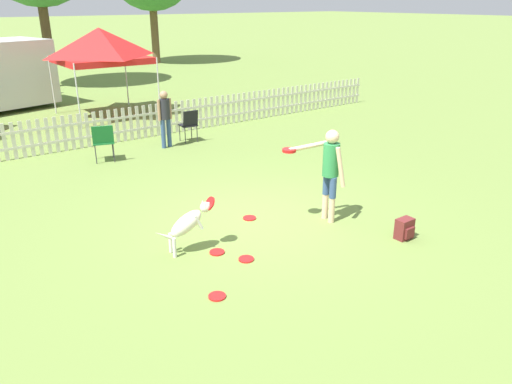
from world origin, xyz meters
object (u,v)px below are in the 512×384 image
(frisbee_near_dog, at_px, (249,218))
(folding_chair_blue_left, at_px, (189,123))
(folding_chair_center, at_px, (103,140))
(spectator_standing, at_px, (165,114))
(handler_person, at_px, (329,165))
(backpack_on_grass, at_px, (405,229))
(canopy_tent_secondary, at_px, (100,45))
(leaping_dog, at_px, (188,222))
(frisbee_midfield, at_px, (217,252))
(frisbee_near_handler, at_px, (217,296))
(frisbee_far_scatter, at_px, (246,259))

(frisbee_near_dog, height_order, folding_chair_blue_left, folding_chair_blue_left)
(folding_chair_center, distance_m, spectator_standing, 1.82)
(handler_person, relative_size, backpack_on_grass, 4.71)
(folding_chair_blue_left, bearing_deg, folding_chair_center, 11.74)
(handler_person, distance_m, backpack_on_grass, 1.62)
(spectator_standing, bearing_deg, canopy_tent_secondary, -99.36)
(leaping_dog, bearing_deg, frisbee_near_dog, 116.35)
(handler_person, xyz_separation_m, canopy_tent_secondary, (0.08, 10.63, 1.25))
(backpack_on_grass, bearing_deg, folding_chair_blue_left, 89.06)
(leaping_dog, height_order, frisbee_midfield, leaping_dog)
(frisbee_midfield, bearing_deg, spectator_standing, 70.05)
(frisbee_near_handler, relative_size, spectator_standing, 0.16)
(folding_chair_center, relative_size, canopy_tent_secondary, 0.32)
(frisbee_far_scatter, relative_size, canopy_tent_secondary, 0.08)
(folding_chair_blue_left, bearing_deg, frisbee_near_dog, 75.80)
(folding_chair_center, bearing_deg, frisbee_near_handler, 99.30)
(frisbee_near_dog, height_order, frisbee_far_scatter, same)
(backpack_on_grass, xyz_separation_m, folding_chair_blue_left, (0.12, 7.27, 0.37))
(leaping_dog, relative_size, backpack_on_grass, 2.84)
(handler_person, bearing_deg, canopy_tent_secondary, 9.26)
(leaping_dog, bearing_deg, folding_chair_blue_left, 160.18)
(handler_person, xyz_separation_m, leaping_dog, (-2.51, 0.42, -0.53))
(frisbee_near_dog, xyz_separation_m, folding_chair_center, (-0.83, 4.79, 0.54))
(frisbee_far_scatter, distance_m, canopy_tent_secondary, 11.39)
(folding_chair_center, bearing_deg, folding_chair_blue_left, -154.49)
(spectator_standing, bearing_deg, handler_person, 84.05)
(leaping_dog, distance_m, canopy_tent_secondary, 10.69)
(frisbee_near_handler, height_order, frisbee_far_scatter, same)
(frisbee_midfield, distance_m, folding_chair_center, 5.57)
(frisbee_midfield, relative_size, backpack_on_grass, 0.67)
(leaping_dog, xyz_separation_m, frisbee_midfield, (0.30, -0.31, -0.48))
(backpack_on_grass, relative_size, folding_chair_blue_left, 0.39)
(handler_person, xyz_separation_m, frisbee_far_scatter, (-1.98, -0.34, -1.01))
(folding_chair_center, bearing_deg, canopy_tent_secondary, -93.68)
(frisbee_near_handler, relative_size, folding_chair_blue_left, 0.26)
(frisbee_midfield, relative_size, frisbee_far_scatter, 1.00)
(spectator_standing, bearing_deg, frisbee_near_handler, 60.98)
(handler_person, relative_size, leaping_dog, 1.66)
(leaping_dog, distance_m, frisbee_midfield, 0.64)
(frisbee_midfield, bearing_deg, leaping_dog, 134.28)
(frisbee_near_dog, distance_m, canopy_tent_secondary, 10.10)
(handler_person, distance_m, frisbee_near_handler, 3.18)
(frisbee_near_dog, relative_size, frisbee_far_scatter, 1.00)
(frisbee_near_handler, relative_size, canopy_tent_secondary, 0.08)
(frisbee_midfield, bearing_deg, frisbee_near_handler, -122.23)
(frisbee_near_handler, distance_m, spectator_standing, 7.41)
(folding_chair_center, relative_size, spectator_standing, 0.61)
(folding_chair_blue_left, xyz_separation_m, canopy_tent_secondary, (-0.56, 4.65, 1.74))
(handler_person, bearing_deg, frisbee_near_dog, 60.51)
(handler_person, xyz_separation_m, frisbee_midfield, (-2.21, 0.11, -1.01))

